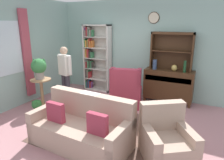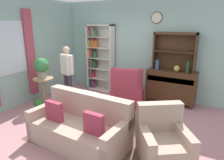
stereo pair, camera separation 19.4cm
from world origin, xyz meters
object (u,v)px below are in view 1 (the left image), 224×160
plant_stand (42,90)px  coffee_table (114,109)px  sideboard (168,85)px  book_stack (112,103)px  sideboard_hutch (172,46)px  couch_floral (82,128)px  bottle_wine (185,67)px  potted_plant_small (37,105)px  armchair_floral (166,142)px  bookshelf (95,58)px  vase_tall (155,64)px  potted_plant_large (39,67)px  vase_round (174,68)px  person_reading (65,71)px  wingback_chair (126,92)px

plant_stand → coffee_table: 2.16m
sideboard → book_stack: size_ratio=6.63×
sideboard_hutch → couch_floral: (-0.97, -2.87, -1.25)m
bottle_wine → potted_plant_small: bearing=-146.6°
couch_floral → armchair_floral: (1.45, 0.29, -0.02)m
bookshelf → sideboard_hutch: size_ratio=1.91×
vase_tall → potted_plant_large: (-2.56, -1.68, 0.01)m
couch_floral → potted_plant_large: bearing=153.3°
armchair_floral → potted_plant_small: (-3.22, 0.32, -0.09)m
bookshelf → plant_stand: bearing=-106.3°
vase_round → coffee_table: bearing=-116.9°
couch_floral → coffee_table: bearing=77.8°
sideboard_hutch → couch_floral: 3.27m
sideboard → person_reading: bearing=-151.5°
bookshelf → couch_floral: (1.41, -2.84, -0.75)m
sideboard → vase_round: bearing=-27.2°
wingback_chair → armchair_floral: bearing=-50.4°
plant_stand → coffee_table: (2.15, -0.06, -0.11)m
armchair_floral → book_stack: 1.50m
coffee_table → plant_stand: bearing=178.3°
sideboard_hutch → armchair_floral: size_ratio=1.03×
sideboard → coffee_table: 2.00m
vase_tall → sideboard: bearing=11.6°
bottle_wine → person_reading: person_reading is taller
couch_floral → coffee_table: (0.20, 0.92, 0.04)m
bottle_wine → potted_plant_small: size_ratio=0.91×
armchair_floral → coffee_table: (-1.25, 0.63, 0.06)m
potted_plant_small → book_stack: (1.89, 0.36, 0.27)m
bottle_wine → potted_plant_small: (-3.13, -2.06, -0.88)m
potted_plant_large → vase_round: bearing=28.9°
book_stack → potted_plant_small: bearing=-169.2°
wingback_chair → vase_tall: bearing=49.3°
armchair_floral → person_reading: (-2.94, 1.13, 0.62)m
bookshelf → person_reading: bookshelf is taller
couch_floral → armchair_floral: 1.48m
couch_floral → plant_stand: size_ratio=2.46×
plant_stand → vase_round: bearing=29.2°
wingback_chair → potted_plant_small: (-1.78, -1.42, -0.19)m
wingback_chair → sideboard: bearing=37.6°
potted_plant_small → coffee_table: 2.00m
sideboard_hutch → bookshelf: bearing=-179.4°
vase_round → person_reading: person_reading is taller
vase_round → armchair_floral: 2.53m
plant_stand → person_reading: size_ratio=0.48×
book_stack → vase_round: bearing=60.4°
bookshelf → sideboard: size_ratio=1.62×
couch_floral → armchair_floral: bearing=11.3°
vase_tall → bottle_wine: bearing=-0.7°
bookshelf → wingback_chair: 1.78m
sideboard → person_reading: (-2.46, -1.34, 0.40)m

